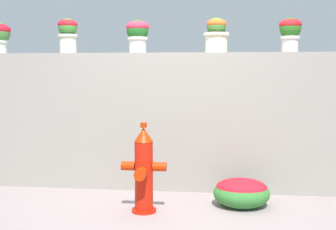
{
  "coord_description": "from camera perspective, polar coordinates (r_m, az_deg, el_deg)",
  "views": [
    {
      "loc": [
        0.53,
        -4.11,
        1.41
      ],
      "look_at": [
        -0.07,
        0.87,
        0.9
      ],
      "focal_mm": 47.24,
      "sensor_mm": 36.0,
      "label": 1
    }
  ],
  "objects": [
    {
      "name": "fire_hydrant",
      "position": [
        4.42,
        -3.16,
        -7.27
      ],
      "size": [
        0.45,
        0.36,
        0.9
      ],
      "color": "red",
      "rests_on": "ground"
    },
    {
      "name": "potted_plant_2",
      "position": [
        5.31,
        -3.95,
        10.52
      ],
      "size": [
        0.27,
        0.27,
        0.39
      ],
      "color": "silver",
      "rests_on": "stone_wall"
    },
    {
      "name": "potted_plant_3",
      "position": [
        5.16,
        6.25,
        10.39
      ],
      "size": [
        0.29,
        0.29,
        0.4
      ],
      "color": "beige",
      "rests_on": "stone_wall"
    },
    {
      "name": "flower_bush_left",
      "position": [
        4.72,
        9.46,
        -9.71
      ],
      "size": [
        0.58,
        0.53,
        0.3
      ],
      "color": "#347A31",
      "rests_on": "ground"
    },
    {
      "name": "stone_wall",
      "position": [
        5.24,
        0.98,
        -0.84
      ],
      "size": [
        4.83,
        0.34,
        1.61
      ],
      "primitive_type": "cube",
      "color": "gray",
      "rests_on": "ground"
    },
    {
      "name": "ground_plane",
      "position": [
        4.37,
        -0.5,
        -13.02
      ],
      "size": [
        24.0,
        24.0,
        0.0
      ],
      "primitive_type": "plane",
      "color": "gray"
    },
    {
      "name": "potted_plant_4",
      "position": [
        5.27,
        15.5,
        10.42
      ],
      "size": [
        0.25,
        0.25,
        0.39
      ],
      "color": "silver",
      "rests_on": "stone_wall"
    },
    {
      "name": "potted_plant_1",
      "position": [
        5.53,
        -12.81,
        10.33
      ],
      "size": [
        0.24,
        0.24,
        0.42
      ],
      "color": "silver",
      "rests_on": "stone_wall"
    }
  ]
}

